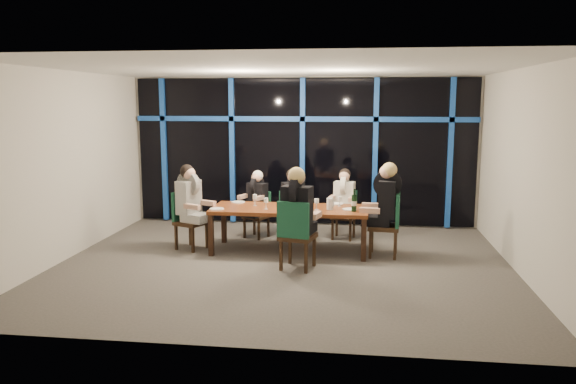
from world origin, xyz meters
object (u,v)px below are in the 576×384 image
diner_far_left (256,194)px  diner_end_right (385,196)px  dining_table (290,212)px  chair_end_right (390,221)px  chair_near_mid (296,232)px  water_pitcher (330,204)px  diner_near_mid (298,203)px  chair_far_left (259,212)px  wine_bottle (354,203)px  diner_far_mid (293,194)px  chair_end_left (187,217)px  diner_end_left (190,195)px  diner_far_right (344,193)px  chair_far_right (345,212)px  chair_far_mid (292,212)px

diner_far_left → diner_end_right: (2.30, -0.99, 0.19)m
dining_table → chair_end_right: bearing=-3.6°
chair_near_mid → water_pitcher: size_ratio=5.45×
chair_near_mid → diner_near_mid: diner_near_mid is taller
chair_far_left → wine_bottle: bearing=-8.7°
diner_far_mid → wine_bottle: (1.12, -1.01, 0.05)m
diner_end_right → wine_bottle: (-0.49, -0.08, -0.11)m
chair_end_left → dining_table: bearing=-65.6°
diner_far_left → diner_far_mid: 0.69m
chair_near_mid → diner_far_left: (-0.96, 1.94, 0.23)m
diner_end_left → chair_end_right: bearing=-67.2°
dining_table → water_pitcher: bearing=-7.1°
diner_near_mid → diner_far_mid: bearing=-67.7°
diner_end_left → water_pitcher: diner_end_left is taller
diner_end_left → chair_end_left: bearing=90.0°
diner_far_right → wine_bottle: diner_far_right is taller
dining_table → diner_far_right: diner_far_right is taller
chair_near_mid → wine_bottle: 1.25m
water_pitcher → diner_far_right: bearing=89.7°
chair_far_left → diner_end_right: bearing=-1.1°
chair_end_left → chair_near_mid: size_ratio=0.94×
chair_far_right → diner_near_mid: bearing=-96.8°
dining_table → diner_far_left: bearing=129.4°
chair_end_right → diner_near_mid: diner_near_mid is taller
diner_far_left → diner_far_mid: diner_far_mid is taller
diner_near_mid → wine_bottle: diner_near_mid is taller
diner_far_right → diner_near_mid: diner_near_mid is taller
chair_near_mid → diner_far_left: bearing=-50.6°
chair_far_right → dining_table: bearing=-119.0°
dining_table → chair_end_right: (1.65, -0.10, -0.09)m
diner_far_mid → water_pitcher: (0.72, -0.91, 0.00)m
chair_end_left → water_pitcher: (2.45, -0.06, 0.29)m
chair_end_left → wine_bottle: 2.87m
chair_far_mid → water_pitcher: (0.75, -0.98, 0.35)m
chair_far_left → diner_near_mid: size_ratio=0.83×
chair_end_right → diner_far_left: 2.59m
chair_far_left → water_pitcher: 1.77m
diner_near_mid → diner_far_left: bearing=-49.1°
dining_table → wine_bottle: wine_bottle is taller
diner_far_right → diner_far_mid: bearing=-159.0°
chair_far_right → diner_end_right: 1.44m
diner_far_mid → diner_end_right: bearing=-53.4°
chair_far_right → wine_bottle: 1.32m
chair_end_right → diner_end_right: size_ratio=1.03×
diner_far_left → dining_table: bearing=-26.8°
chair_near_mid → chair_far_left: bearing=-52.1°
diner_far_right → diner_end_right: size_ratio=0.84×
chair_far_mid → chair_far_right: chair_far_right is taller
chair_far_right → diner_far_left: (-1.62, -0.18, 0.32)m
diner_far_mid → diner_end_right: diner_end_right is taller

